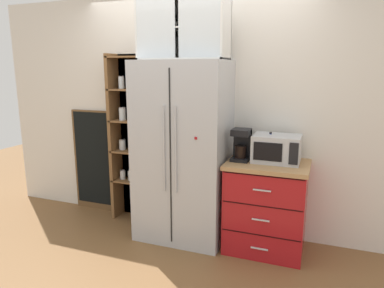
{
  "coord_description": "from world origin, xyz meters",
  "views": [
    {
      "loc": [
        1.33,
        -3.21,
        1.76
      ],
      "look_at": [
        0.1,
        0.04,
        1.01
      ],
      "focal_mm": 32.72,
      "sensor_mm": 36.0,
      "label": 1
    }
  ],
  "objects_px": {
    "refrigerator": "(183,152)",
    "bottle_green": "(268,151)",
    "bottle_cobalt": "(270,148)",
    "mug_cream": "(269,157)",
    "chalkboard_menu": "(95,161)",
    "microwave": "(277,149)",
    "coffee_maker": "(242,144)"
  },
  "relations": [
    {
      "from": "mug_cream",
      "to": "chalkboard_menu",
      "type": "distance_m",
      "value": 2.21
    },
    {
      "from": "refrigerator",
      "to": "bottle_green",
      "type": "relative_size",
      "value": 7.28
    },
    {
      "from": "bottle_cobalt",
      "to": "chalkboard_menu",
      "type": "xyz_separation_m",
      "value": [
        -2.18,
        0.19,
        -0.37
      ]
    },
    {
      "from": "coffee_maker",
      "to": "bottle_green",
      "type": "relative_size",
      "value": 1.22
    },
    {
      "from": "chalkboard_menu",
      "to": "mug_cream",
      "type": "bearing_deg",
      "value": -6.61
    },
    {
      "from": "refrigerator",
      "to": "bottle_cobalt",
      "type": "xyz_separation_m",
      "value": [
        0.87,
        0.1,
        0.09
      ]
    },
    {
      "from": "bottle_cobalt",
      "to": "chalkboard_menu",
      "type": "relative_size",
      "value": 0.22
    },
    {
      "from": "coffee_maker",
      "to": "mug_cream",
      "type": "xyz_separation_m",
      "value": [
        0.27,
        0.01,
        -0.11
      ]
    },
    {
      "from": "coffee_maker",
      "to": "chalkboard_menu",
      "type": "distance_m",
      "value": 1.97
    },
    {
      "from": "bottle_cobalt",
      "to": "microwave",
      "type": "bearing_deg",
      "value": -24.26
    },
    {
      "from": "microwave",
      "to": "bottle_cobalt",
      "type": "height_order",
      "value": "bottle_cobalt"
    },
    {
      "from": "refrigerator",
      "to": "chalkboard_menu",
      "type": "distance_m",
      "value": 1.37
    },
    {
      "from": "refrigerator",
      "to": "coffee_maker",
      "type": "bearing_deg",
      "value": 2.94
    },
    {
      "from": "coffee_maker",
      "to": "microwave",
      "type": "bearing_deg",
      "value": 7.25
    },
    {
      "from": "microwave",
      "to": "coffee_maker",
      "type": "bearing_deg",
      "value": -172.75
    },
    {
      "from": "mug_cream",
      "to": "chalkboard_menu",
      "type": "relative_size",
      "value": 0.09
    },
    {
      "from": "mug_cream",
      "to": "chalkboard_menu",
      "type": "height_order",
      "value": "chalkboard_menu"
    },
    {
      "from": "coffee_maker",
      "to": "bottle_cobalt",
      "type": "relative_size",
      "value": 1.11
    },
    {
      "from": "bottle_cobalt",
      "to": "mug_cream",
      "type": "bearing_deg",
      "value": -88.6
    },
    {
      "from": "microwave",
      "to": "chalkboard_menu",
      "type": "relative_size",
      "value": 0.35
    },
    {
      "from": "refrigerator",
      "to": "chalkboard_menu",
      "type": "relative_size",
      "value": 1.46
    },
    {
      "from": "bottle_green",
      "to": "microwave",
      "type": "bearing_deg",
      "value": 43.51
    },
    {
      "from": "bottle_green",
      "to": "refrigerator",
      "type": "bearing_deg",
      "value": -179.38
    },
    {
      "from": "chalkboard_menu",
      "to": "microwave",
      "type": "bearing_deg",
      "value": -5.49
    },
    {
      "from": "bottle_green",
      "to": "mug_cream",
      "type": "bearing_deg",
      "value": 86.54
    },
    {
      "from": "mug_cream",
      "to": "coffee_maker",
      "type": "bearing_deg",
      "value": -178.84
    },
    {
      "from": "chalkboard_menu",
      "to": "coffee_maker",
      "type": "bearing_deg",
      "value": -7.67
    },
    {
      "from": "bottle_green",
      "to": "chalkboard_menu",
      "type": "height_order",
      "value": "chalkboard_menu"
    },
    {
      "from": "microwave",
      "to": "mug_cream",
      "type": "relative_size",
      "value": 3.76
    },
    {
      "from": "mug_cream",
      "to": "chalkboard_menu",
      "type": "xyz_separation_m",
      "value": [
        -2.18,
        0.25,
        -0.3
      ]
    },
    {
      "from": "microwave",
      "to": "bottle_green",
      "type": "relative_size",
      "value": 1.74
    },
    {
      "from": "mug_cream",
      "to": "bottle_green",
      "type": "height_order",
      "value": "bottle_green"
    }
  ]
}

